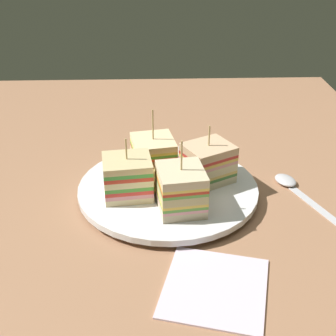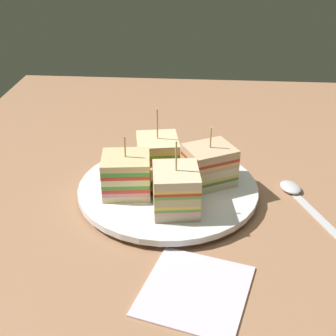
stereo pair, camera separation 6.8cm
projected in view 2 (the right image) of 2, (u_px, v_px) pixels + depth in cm
name	position (u px, v px, depth cm)	size (l,w,h in cm)	color
ground_plane	(168.00, 200.00, 70.77)	(111.35, 83.32, 1.80)	#A07050
plate	(168.00, 189.00, 69.84)	(26.80, 26.80, 1.70)	white
sandwich_wedge_0	(127.00, 175.00, 66.67)	(6.89, 7.50, 8.87)	beige
sandwich_wedge_1	(176.00, 190.00, 62.74)	(7.57, 6.94, 10.26)	beige
sandwich_wedge_2	(209.00, 165.00, 68.98)	(8.33, 8.74, 8.97)	beige
sandwich_wedge_3	(158.00, 153.00, 73.53)	(7.83, 7.47, 9.82)	beige
chip_pile	(153.00, 180.00, 69.02)	(7.69, 6.95, 2.59)	#E7D784
spoon	(297.00, 194.00, 69.89)	(15.43, 7.71, 1.00)	silver
napkin	(195.00, 290.00, 52.44)	(12.16, 11.47, 0.50)	silver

